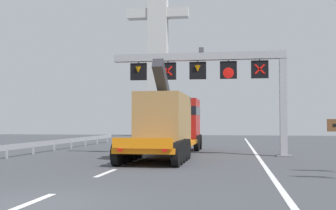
{
  "coord_description": "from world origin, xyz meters",
  "views": [
    {
      "loc": [
        4.84,
        -9.55,
        1.98
      ],
      "look_at": [
        0.93,
        15.42,
        3.03
      ],
      "focal_mm": 45.01,
      "sensor_mm": 36.0,
      "label": 1
    }
  ],
  "objects": [
    {
      "name": "guardrail_left",
      "position": [
        -7.48,
        14.94,
        0.56
      ],
      "size": [
        0.13,
        33.87,
        0.76
      ],
      "color": "#999EA3",
      "rests_on": "ground"
    },
    {
      "name": "ground",
      "position": [
        0.0,
        0.0,
        0.0
      ],
      "size": [
        112.0,
        112.0,
        0.0
      ],
      "primitive_type": "plane",
      "color": "#424449"
    },
    {
      "name": "overhead_lane_gantry",
      "position": [
        3.86,
        15.72,
        4.98
      ],
      "size": [
        10.64,
        0.9,
        6.49
      ],
      "color": "#9EA0A5",
      "rests_on": "ground"
    },
    {
      "name": "edge_line_right",
      "position": [
        6.2,
        12.0,
        0.01
      ],
      "size": [
        0.2,
        63.0,
        0.01
      ],
      "primitive_type": "cube",
      "color": "silver",
      "rests_on": "ground"
    },
    {
      "name": "bridge_pylon_distant",
      "position": [
        -6.07,
        50.58,
        14.86
      ],
      "size": [
        9.0,
        2.0,
        28.95
      ],
      "color": "#B7B7B2",
      "rests_on": "ground"
    },
    {
      "name": "lane_markings",
      "position": [
        -0.11,
        15.68,
        0.01
      ],
      "size": [
        0.2,
        45.96,
        0.01
      ],
      "color": "silver",
      "rests_on": "ground"
    },
    {
      "name": "heavy_haul_truck_orange",
      "position": [
        1.0,
        16.32,
        1.99
      ],
      "size": [
        3.05,
        14.07,
        5.3
      ],
      "color": "orange",
      "rests_on": "ground"
    }
  ]
}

